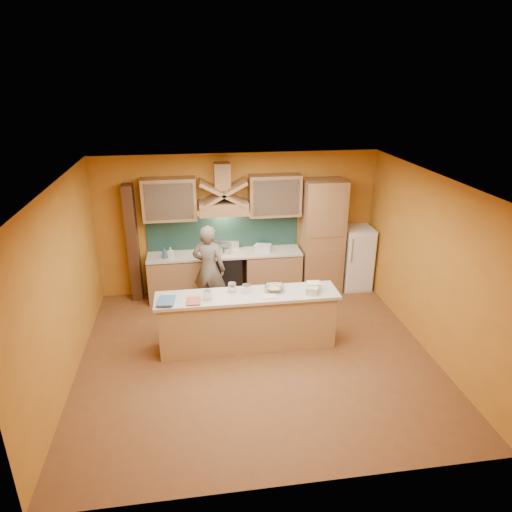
{
  "coord_description": "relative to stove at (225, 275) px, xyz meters",
  "views": [
    {
      "loc": [
        -0.9,
        -6.09,
        4.19
      ],
      "look_at": [
        0.13,
        0.9,
        1.34
      ],
      "focal_mm": 32.0,
      "sensor_mm": 36.0,
      "label": 1
    }
  ],
  "objects": [
    {
      "name": "soap_bottle_b",
      "position": [
        -1.16,
        -0.11,
        0.58
      ],
      "size": [
        0.11,
        0.11,
        0.23
      ],
      "primitive_type": "imported",
      "rotation": [
        0.0,
        0.0,
        0.27
      ],
      "color": "#2F5182",
      "rests_on": "counter_top"
    },
    {
      "name": "dish_rack",
      "position": [
        0.76,
        0.02,
        0.52
      ],
      "size": [
        0.36,
        0.32,
        0.11
      ],
      "primitive_type": "cube",
      "rotation": [
        0.0,
        0.0,
        -0.28
      ],
      "color": "silver",
      "rests_on": "counter_top"
    },
    {
      "name": "fridge",
      "position": [
        2.7,
        0.0,
        0.2
      ],
      "size": [
        0.58,
        0.6,
        1.3
      ],
      "primitive_type": "cube",
      "color": "white",
      "rests_on": "floor"
    },
    {
      "name": "book_upper",
      "position": [
        -1.18,
        -2.0,
        0.53
      ],
      "size": [
        0.29,
        0.37,
        0.03
      ],
      "primitive_type": "imported",
      "rotation": [
        0.0,
        0.0,
        -0.12
      ],
      "color": "#415F8F",
      "rests_on": "island_top"
    },
    {
      "name": "bowl_back",
      "position": [
        0.69,
        0.12,
        0.5
      ],
      "size": [
        0.24,
        0.24,
        0.07
      ],
      "primitive_type": "imported",
      "rotation": [
        0.0,
        0.0,
        0.12
      ],
      "color": "white",
      "rests_on": "counter_top"
    },
    {
      "name": "grocery_bag_b",
      "position": [
        1.21,
        -2.04,
        0.55
      ],
      "size": [
        0.23,
        0.21,
        0.11
      ],
      "primitive_type": "cube",
      "rotation": [
        0.0,
        0.0,
        -0.44
      ],
      "color": "beige",
      "rests_on": "island_top"
    },
    {
      "name": "pot_small",
      "position": [
        0.04,
        0.02,
        0.52
      ],
      "size": [
        0.23,
        0.23,
        0.13
      ],
      "primitive_type": "cylinder",
      "rotation": [
        0.0,
        0.0,
        0.23
      ],
      "color": "silver",
      "rests_on": "stove"
    },
    {
      "name": "cloth",
      "position": [
        0.53,
        -2.04,
        0.5
      ],
      "size": [
        0.22,
        0.17,
        0.01
      ],
      "primitive_type": "cube",
      "rotation": [
        0.0,
        0.0,
        -0.04
      ],
      "color": "beige",
      "rests_on": "island_top"
    },
    {
      "name": "wall_left",
      "position": [
        -2.45,
        -2.2,
        0.95
      ],
      "size": [
        0.02,
        5.0,
        2.8
      ],
      "primitive_type": "cube",
      "color": "#BC7824",
      "rests_on": "floor"
    },
    {
      "name": "base_cabinet_left",
      "position": [
        -0.95,
        0.0,
        -0.02
      ],
      "size": [
        1.1,
        0.6,
        0.86
      ],
      "primitive_type": "cube",
      "color": "#9D7148",
      "rests_on": "floor"
    },
    {
      "name": "person",
      "position": [
        -0.34,
        -0.58,
        0.39
      ],
      "size": [
        0.72,
        0.6,
        1.69
      ],
      "primitive_type": "imported",
      "rotation": [
        0.0,
        0.0,
        2.76
      ],
      "color": "#70665B",
      "rests_on": "floor"
    },
    {
      "name": "book_lower",
      "position": [
        -0.75,
        -2.04,
        0.51
      ],
      "size": [
        0.21,
        0.28,
        0.03
      ],
      "primitive_type": "imported",
      "rotation": [
        0.0,
        0.0,
        -0.03
      ],
      "color": "#B34D3F",
      "rests_on": "island_top"
    },
    {
      "name": "wall_front",
      "position": [
        0.3,
        -4.7,
        0.95
      ],
      "size": [
        5.5,
        0.02,
        2.8
      ],
      "primitive_type": "cube",
      "color": "#BC7824",
      "rests_on": "floor"
    },
    {
      "name": "pot_large",
      "position": [
        -0.18,
        -0.1,
        0.53
      ],
      "size": [
        0.3,
        0.3,
        0.16
      ],
      "primitive_type": "cylinder",
      "rotation": [
        0.0,
        0.0,
        0.15
      ],
      "color": "#B2B2B9",
      "rests_on": "stove"
    },
    {
      "name": "trim_column_left",
      "position": [
        -1.75,
        0.15,
        0.7
      ],
      "size": [
        0.2,
        0.3,
        2.3
      ],
      "primitive_type": "cube",
      "color": "#472816",
      "rests_on": "floor"
    },
    {
      "name": "floor",
      "position": [
        0.3,
        -2.2,
        -0.45
      ],
      "size": [
        5.5,
        5.0,
        0.01
      ],
      "primitive_type": "cube",
      "color": "brown",
      "rests_on": "ground"
    },
    {
      "name": "wall_right",
      "position": [
        3.05,
        -2.2,
        0.95
      ],
      "size": [
        0.02,
        5.0,
        2.8
      ],
      "primitive_type": "cube",
      "color": "#BC7824",
      "rests_on": "floor"
    },
    {
      "name": "pantry_column",
      "position": [
        1.95,
        0.0,
        0.7
      ],
      "size": [
        0.8,
        0.6,
        2.3
      ],
      "primitive_type": "cube",
      "color": "#9D7148",
      "rests_on": "floor"
    },
    {
      "name": "wall_back",
      "position": [
        0.3,
        0.3,
        0.95
      ],
      "size": [
        5.5,
        0.02,
        2.8
      ],
      "primitive_type": "cube",
      "color": "#BC7824",
      "rests_on": "floor"
    },
    {
      "name": "soap_bottle_a",
      "position": [
        -1.04,
        -0.1,
        0.57
      ],
      "size": [
        0.12,
        0.12,
        0.21
      ],
      "primitive_type": "imported",
      "rotation": [
        0.0,
        0.0,
        -0.27
      ],
      "color": "silver",
      "rests_on": "counter_top"
    },
    {
      "name": "upper_cabinet_left",
      "position": [
        -1.0,
        0.12,
        1.55
      ],
      "size": [
        1.0,
        0.35,
        0.8
      ],
      "primitive_type": "cube",
      "color": "#9D7148",
      "rests_on": "wall_back"
    },
    {
      "name": "grocery_bag_a",
      "position": [
        1.27,
        -1.92,
        0.56
      ],
      "size": [
        0.22,
        0.18,
        0.14
      ],
      "primitive_type": "cube",
      "rotation": [
        0.0,
        0.0,
        -0.05
      ],
      "color": "beige",
      "rests_on": "island_top"
    },
    {
      "name": "kitchen_scale",
      "position": [
        0.2,
        -1.81,
        0.55
      ],
      "size": [
        0.14,
        0.14,
        0.11
      ],
      "primitive_type": "cube",
      "rotation": [
        0.0,
        0.0,
        -0.1
      ],
      "color": "white",
      "rests_on": "island_top"
    },
    {
      "name": "stove",
      "position": [
        0.0,
        0.0,
        0.0
      ],
      "size": [
        0.6,
        0.58,
        0.9
      ],
      "primitive_type": "cube",
      "color": "black",
      "rests_on": "floor"
    },
    {
      "name": "upper_cabinet_right",
      "position": [
        1.0,
        0.12,
        1.55
      ],
      "size": [
        1.0,
        0.35,
        0.8
      ],
      "primitive_type": "cube",
      "color": "#9D7148",
      "rests_on": "wall_back"
    },
    {
      "name": "base_cabinet_right",
      "position": [
        0.95,
        0.0,
        -0.02
      ],
      "size": [
        1.1,
        0.6,
        0.86
      ],
      "primitive_type": "cube",
      "color": "#9D7148",
      "rests_on": "floor"
    },
    {
      "name": "mixing_bowl",
      "position": [
        0.65,
        -1.82,
        0.53
      ],
      "size": [
        0.36,
        0.36,
        0.08
      ],
      "primitive_type": "imported",
      "rotation": [
        0.0,
        0.0,
        -0.2
      ],
      "color": "white",
      "rests_on": "island_top"
    },
    {
      "name": "counter_top",
      "position": [
        -0.0,
        0.0,
        0.45
      ],
      "size": [
        3.0,
        0.62,
        0.04
      ],
      "primitive_type": "cube",
      "color": "beige",
      "rests_on": "base_cabinet_left"
    },
    {
      "name": "range_hood",
      "position": [
        0.0,
        0.05,
        1.37
      ],
      "size": [
        0.92,
        0.5,
        0.24
      ],
      "primitive_type": "cube",
      "color": "#9D7148",
      "rests_on": "wall_back"
    },
    {
      "name": "island_top",
      "position": [
        0.2,
        -1.9,
        0.47
      ],
      "size": [
        2.9,
        0.62,
        0.05
      ],
      "primitive_type": "cube",
      "color": "beige",
      "rests_on": "island_body"
    },
    {
      "name": "hood_chimney",
      "position": [
        0.0,
        0.15,
        1.95
      ],
      "size": [
        0.3,
        0.3,
        0.5
      ],
      "primitive_type": "cube",
      "color": "#9D7148",
      "rests_on": "wall_back"
    },
    {
      "name": "ceiling",
      "position": [
        0.3,
        -2.2,
        2.35
      ],
      "size": [
        5.5,
        5.0,
        0.01
      ],
      "primitive_type": "cube",
      "color": "white",
      "rests_on": "wall_back"
    },
    {
      "name": "jar_large",
      "position": [
        -0.03,
        -1.78,
        0.57
      ],
      "size": [
        0.14,
        0.14,
        0.15
      ],
      "primitive_type": "cylinder",
      "rotation": [
        0.0,
        0.0,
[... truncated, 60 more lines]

